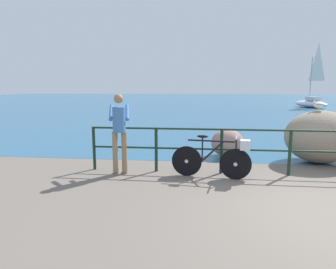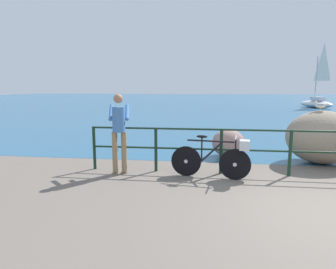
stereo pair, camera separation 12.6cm
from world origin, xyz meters
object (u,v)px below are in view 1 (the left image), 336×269
Objects in this scene: person_at_railing at (119,130)px; sailboat at (311,100)px; breakwater_boulder_main at (320,137)px; breakwater_boulder_left at (227,143)px; seagull at (319,105)px; bicycle at (218,157)px.

sailboat is (12.63, 23.98, -0.28)m from person_at_railing.
breakwater_boulder_main is 2.35m from breakwater_boulder_left.
seagull is 23.77m from sailboat.
person_at_railing is 1.02× the size of breakwater_boulder_main.
breakwater_boulder_main is at bearing 39.61° from bicycle.
person_at_railing reaches higher than breakwater_boulder_left.
person_at_railing is at bearing 65.15° from seagull.
seagull is (-0.09, 0.02, 0.81)m from breakwater_boulder_main.
breakwater_boulder_main is (4.84, 1.55, -0.32)m from person_at_railing.
seagull is at bearing 142.12° from sailboat.
breakwater_boulder_left is 2.50m from seagull.
breakwater_boulder_main reaches higher than breakwater_boulder_left.
sailboat is at bearing -41.62° from person_at_railing.
person_at_railing is 6.06× the size of seagull.
breakwater_boulder_left is at bearing 36.54° from seagull.
seagull is (2.59, 1.66, 1.02)m from bicycle.
sailboat is (10.09, 22.01, 0.32)m from breakwater_boulder_left.
bicycle is 0.96× the size of breakwater_boulder_main.
breakwater_boulder_left is (0.39, 2.06, -0.08)m from bicycle.
breakwater_boulder_main is 0.28× the size of sailboat.
person_at_railing reaches higher than seagull.
person_at_railing is 1.99× the size of breakwater_boulder_left.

